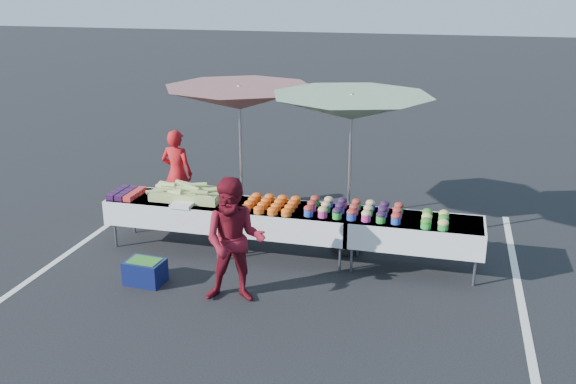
% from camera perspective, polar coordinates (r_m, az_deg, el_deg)
% --- Properties ---
extents(ground, '(80.00, 80.00, 0.00)m').
position_cam_1_polar(ground, '(9.46, 0.00, -5.75)').
color(ground, black).
extents(stripe_left, '(0.10, 5.00, 0.00)m').
position_cam_1_polar(stripe_left, '(10.65, -16.96, -3.73)').
color(stripe_left, silver).
rests_on(stripe_left, ground).
extents(stripe_right, '(0.10, 5.00, 0.00)m').
position_cam_1_polar(stripe_right, '(9.27, 19.70, -7.44)').
color(stripe_right, silver).
rests_on(stripe_right, ground).
extents(table_left, '(1.86, 0.81, 0.75)m').
position_cam_1_polar(table_left, '(9.81, -10.24, -1.48)').
color(table_left, white).
rests_on(table_left, ground).
extents(table_center, '(1.86, 0.81, 0.75)m').
position_cam_1_polar(table_center, '(9.23, 0.00, -2.45)').
color(table_center, white).
rests_on(table_center, ground).
extents(table_right, '(1.86, 0.81, 0.75)m').
position_cam_1_polar(table_right, '(8.99, 11.21, -3.43)').
color(table_right, white).
rests_on(table_right, ground).
extents(berry_punnets, '(0.40, 0.54, 0.08)m').
position_cam_1_polar(berry_punnets, '(10.00, -14.16, -0.11)').
color(berry_punnets, black).
rests_on(berry_punnets, table_left).
extents(corn_pile, '(1.16, 0.57, 0.26)m').
position_cam_1_polar(corn_pile, '(9.66, -8.83, -0.09)').
color(corn_pile, '#96AB57').
rests_on(corn_pile, table_left).
extents(plastic_bags, '(0.30, 0.25, 0.05)m').
position_cam_1_polar(plastic_bags, '(9.37, -9.38, -1.14)').
color(plastic_bags, white).
rests_on(plastic_bags, table_left).
extents(carrot_bowls, '(0.75, 0.69, 0.11)m').
position_cam_1_polar(carrot_bowls, '(9.21, -1.52, -1.08)').
color(carrot_bowls, orange).
rests_on(carrot_bowls, table_center).
extents(potato_cups, '(1.34, 0.58, 0.16)m').
position_cam_1_polar(potato_cups, '(8.97, 5.89, -1.51)').
color(potato_cups, '#2542AF').
rests_on(potato_cups, table_right).
extents(bean_baskets, '(0.36, 0.50, 0.15)m').
position_cam_1_polar(bean_baskets, '(8.80, 12.95, -2.36)').
color(bean_baskets, green).
rests_on(bean_baskets, table_right).
extents(vendor, '(0.57, 0.40, 1.51)m').
position_cam_1_polar(vendor, '(10.97, -9.83, 1.64)').
color(vendor, red).
rests_on(vendor, ground).
extents(customer, '(0.89, 0.75, 1.61)m').
position_cam_1_polar(customer, '(7.95, -4.79, -4.37)').
color(customer, maroon).
rests_on(customer, ground).
extents(umbrella_left, '(2.52, 2.52, 2.36)m').
position_cam_1_polar(umbrella_left, '(9.82, -4.34, 8.23)').
color(umbrella_left, black).
rests_on(umbrella_left, ground).
extents(umbrella_right, '(2.51, 2.51, 2.37)m').
position_cam_1_polar(umbrella_right, '(9.08, 5.67, 7.39)').
color(umbrella_right, black).
rests_on(umbrella_right, ground).
extents(storage_bin, '(0.53, 0.40, 0.33)m').
position_cam_1_polar(storage_bin, '(8.83, -12.59, -6.88)').
color(storage_bin, '#0D1545').
rests_on(storage_bin, ground).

